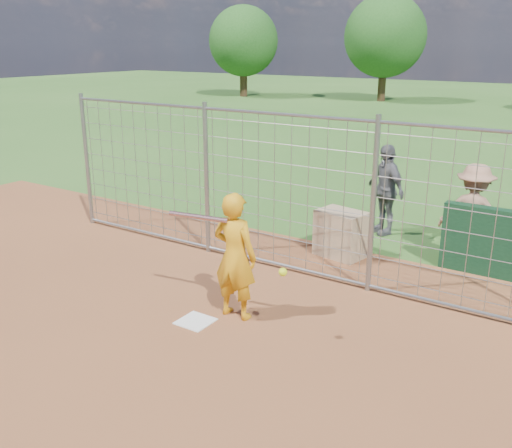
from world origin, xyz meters
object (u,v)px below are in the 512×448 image
Objects in this scene: bystander_b at (385,189)px; equipment_bin at (341,234)px; batter at (235,256)px; bystander_c at (473,214)px.

bystander_b reaches higher than equipment_bin.
bystander_b is at bearing 95.07° from equipment_bin.
bystander_c is (2.11, 3.77, -0.02)m from batter.
bystander_b is at bearing -96.77° from batter.
bystander_c is at bearing -121.58° from batter.
batter is at bearing 58.48° from bystander_c.
batter is 1.00× the size of bystander_b.
bystander_c is at bearing 36.07° from equipment_bin.
equipment_bin is at bearing -96.31° from batter.
batter is 1.03× the size of bystander_c.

